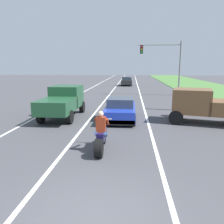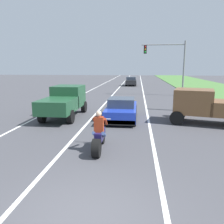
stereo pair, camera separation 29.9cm
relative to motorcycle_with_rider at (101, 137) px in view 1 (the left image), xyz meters
The scene contains 11 objects.
ground_plane 4.12m from the motorcycle_with_rider, 84.95° to the right, with size 160.00×160.00×0.00m, color #424247.
lane_stripe_left_solid 16.72m from the motorcycle_with_rider, 107.55° to the left, with size 0.14×120.00×0.01m, color white.
lane_stripe_right_solid 16.09m from the motorcycle_with_rider, 82.28° to the left, with size 0.14×120.00×0.01m, color white.
lane_stripe_centre_dashed 16.01m from the motorcycle_with_rider, 95.17° to the left, with size 0.14×120.00×0.01m, color white.
motorcycle_with_rider is the anchor object (origin of this frame).
sports_car_blue 5.58m from the motorcycle_with_rider, 85.03° to the left, with size 1.84×4.30×1.37m.
pickup_truck_left_lane_dark_green 6.70m from the motorcycle_with_rider, 119.20° to the left, with size 2.02×4.80×1.98m.
pickup_truck_right_shoulder_brown 7.51m from the motorcycle_with_rider, 41.56° to the left, with size 5.14×3.14×1.98m.
traffic_light_mast_near 19.07m from the motorcycle_with_rider, 74.55° to the left, with size 4.79×0.34×6.00m.
construction_barrel_nearest 7.95m from the motorcycle_with_rider, 58.13° to the left, with size 0.58×0.58×1.00m.
distant_car_far_ahead 30.95m from the motorcycle_with_rider, 89.46° to the left, with size 1.80×4.00×1.50m.
Camera 1 is at (0.80, -4.37, 3.29)m, focal length 36.67 mm.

